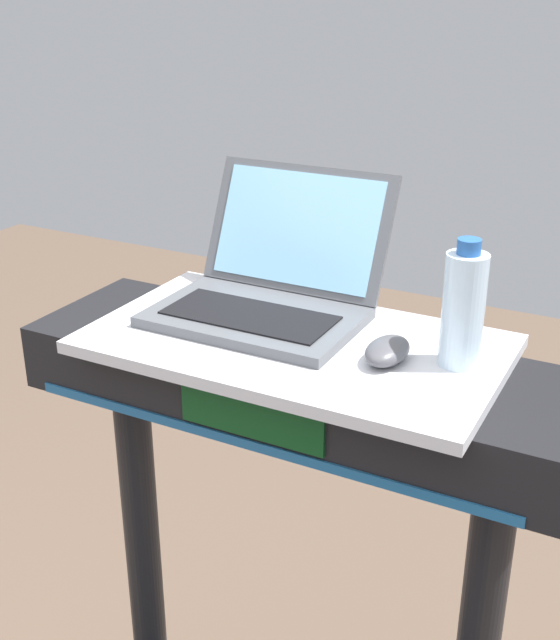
% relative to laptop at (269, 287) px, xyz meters
% --- Properties ---
extents(desk_board, '(0.65, 0.37, 0.02)m').
position_rel_laptop_xyz_m(desk_board, '(0.09, -0.08, -0.06)').
color(desk_board, silver).
rests_on(desk_board, treadmill_base).
extents(laptop, '(0.34, 0.32, 0.22)m').
position_rel_laptop_xyz_m(laptop, '(0.00, 0.00, 0.00)').
color(laptop, '#515459').
rests_on(laptop, desk_board).
extents(computer_mouse, '(0.06, 0.10, 0.03)m').
position_rel_laptop_xyz_m(computer_mouse, '(0.25, -0.09, -0.03)').
color(computer_mouse, '#4C4C51').
rests_on(computer_mouse, desk_board).
extents(water_bottle, '(0.06, 0.06, 0.19)m').
position_rel_laptop_xyz_m(water_bottle, '(0.34, -0.05, 0.04)').
color(water_bottle, silver).
rests_on(water_bottle, desk_board).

